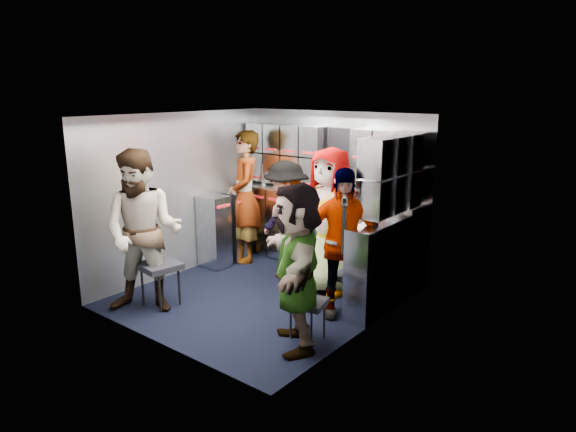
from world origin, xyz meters
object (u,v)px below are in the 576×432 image
Objects in this scene: attendant_arc_c at (329,221)px; attendant_arc_a at (143,232)px; attendant_arc_e at (297,267)px; jump_seat_center at (337,253)px; jump_seat_near_left at (160,268)px; attendant_standing at (245,197)px; jump_seat_near_right at (308,305)px; attendant_arc_d at (342,243)px; jump_seat_mid_right at (349,278)px; jump_seat_mid_left at (295,249)px; attendant_arc_b at (286,222)px.

attendant_arc_a is at bearing -126.99° from attendant_arc_c.
attendant_arc_a is 1.13× the size of attendant_arc_e.
jump_seat_near_left is at bearing -126.36° from jump_seat_center.
attendant_standing is 1.03× the size of attendant_arc_a.
jump_seat_near_right is 0.22× the size of attendant_standing.
attendant_arc_d is (1.72, 1.23, -0.09)m from attendant_arc_a.
jump_seat_mid_right is (1.72, 1.23, -0.08)m from jump_seat_near_left.
attendant_arc_e is (0.05, -0.85, -0.01)m from attendant_arc_d.
jump_seat_mid_left is 1.20m from jump_seat_mid_right.
attendant_arc_b is at bearing -179.47° from attendant_arc_c.
jump_seat_center reaches higher than jump_seat_mid_left.
attendant_standing is 2.62m from attendant_arc_e.
jump_seat_mid_right is at bearing 28.05° from attendant_standing.
attendant_arc_a reaches higher than jump_seat_center.
attendant_standing reaches higher than attendant_arc_c.
attendant_arc_b is at bearing 67.89° from jump_seat_near_left.
jump_seat_mid_right is at bearing 7.42° from attendant_arc_b.
jump_seat_mid_right is 0.27× the size of attendant_arc_b.
attendant_arc_a is 1.80m from attendant_arc_b.
jump_seat_mid_right is at bearing 35.43° from jump_seat_near_left.
jump_seat_near_right is at bearing -65.89° from attendant_arc_c.
jump_seat_near_right is 0.26× the size of attendant_arc_b.
jump_seat_center is at bearing 135.09° from jump_seat_mid_right.
attendant_arc_c is at bearing 101.35° from attendant_arc_d.
jump_seat_near_right is 0.23× the size of attendant_arc_c.
attendant_standing reaches higher than attendant_arc_a.
attendant_arc_e is at bearing -70.71° from jump_seat_center.
jump_seat_mid_right is at bearing -44.91° from jump_seat_center.
attendant_arc_d is at bearing 1.25° from attendant_arc_a.
jump_seat_mid_right is at bearing -22.43° from jump_seat_mid_left.
attendant_standing is at bearing -173.69° from attendant_arc_b.
jump_seat_near_left is 1.82m from attendant_arc_e.
jump_seat_near_right is 0.23× the size of attendant_arc_a.
jump_seat_mid_left is 0.64m from jump_seat_center.
attendant_standing is 1.59m from attendant_arc_c.
jump_seat_near_right is (0.05, -0.85, -0.01)m from jump_seat_mid_right.
attendant_standing is at bearing -171.43° from attendant_arc_e.
jump_seat_mid_left is at bearing 37.67° from attendant_arc_a.
attendant_arc_a is 1.17× the size of attendant_arc_b.
jump_seat_mid_right is 1.03× the size of jump_seat_near_right.
attendant_arc_c is (1.25, 1.52, 0.43)m from jump_seat_near_left.
attendant_arc_e is at bearing 6.42° from jump_seat_near_left.
attendant_arc_c is at bearing 156.87° from attendant_arc_e.
attendant_arc_a reaches higher than jump_seat_near_right.
jump_seat_near_left is 0.32× the size of attendant_arc_e.
jump_seat_center is 1.63m from attendant_arc_e.
jump_seat_center is at bearing 89.37° from attendant_arc_c.
attendant_arc_c is at bearing 148.35° from jump_seat_mid_right.
jump_seat_near_left is 1.23× the size of jump_seat_near_right.
attendant_arc_a reaches higher than attendant_arc_e.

